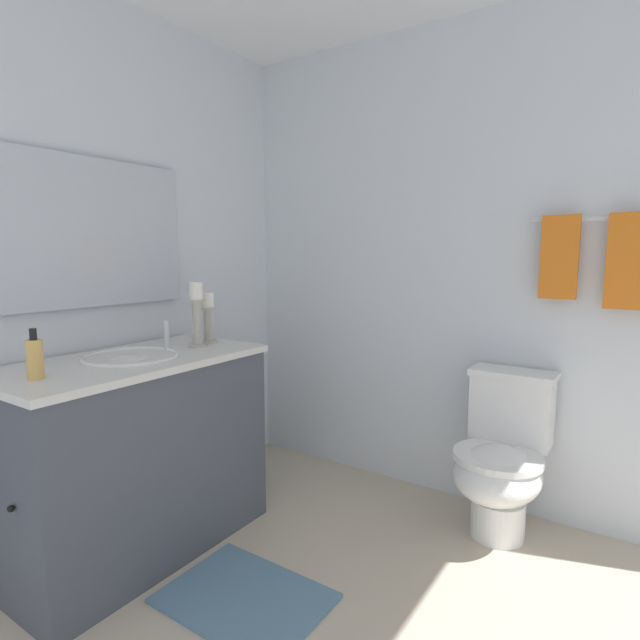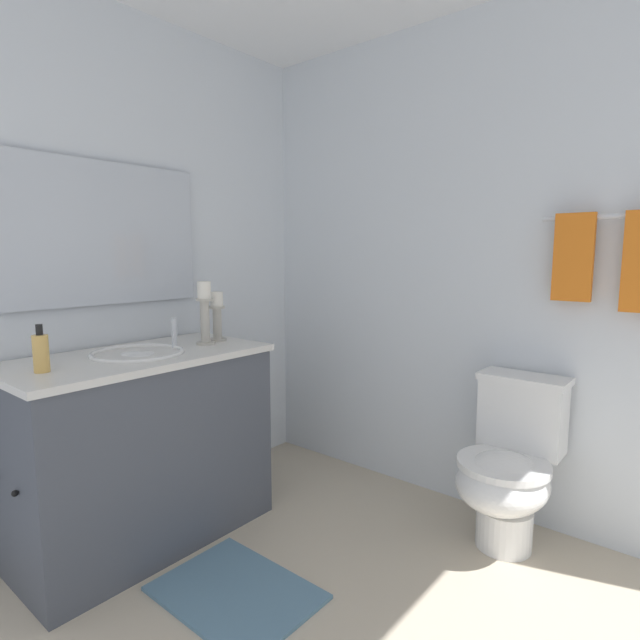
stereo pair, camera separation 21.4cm
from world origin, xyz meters
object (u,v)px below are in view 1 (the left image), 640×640
at_px(sink_basin, 132,366).
at_px(towel_bar, 597,218).
at_px(toilet, 501,459).
at_px(bath_mat, 245,598).
at_px(candle_holder_short, 197,313).
at_px(towel_center, 631,261).
at_px(candle_holder_tall, 208,317).
at_px(mirror, 86,233).
at_px(towel_near_vanity, 559,257).
at_px(vanity_cabinet, 136,454).
at_px(soap_bottle, 35,358).

bearing_deg(sink_basin, towel_bar, 37.30).
height_order(toilet, bath_mat, toilet).
height_order(candle_holder_short, towel_center, towel_center).
bearing_deg(sink_basin, candle_holder_short, 83.30).
relative_size(candle_holder_tall, bath_mat, 0.41).
relative_size(mirror, towel_bar, 1.83).
bearing_deg(towel_center, sink_basin, -145.37).
bearing_deg(towel_near_vanity, vanity_cabinet, -140.56).
distance_m(vanity_cabinet, candle_holder_short, 0.68).
bearing_deg(candle_holder_short, towel_center, 26.92).
distance_m(candle_holder_tall, towel_bar, 1.83).
relative_size(vanity_cabinet, candle_holder_short, 3.67).
bearing_deg(bath_mat, vanity_cabinet, -180.00).
xyz_separation_m(sink_basin, soap_bottle, (0.04, -0.41, 0.11)).
relative_size(candle_holder_short, bath_mat, 0.51).
distance_m(candle_holder_short, towel_bar, 1.84).
height_order(towel_bar, towel_center, towel_center).
height_order(candle_holder_short, bath_mat, candle_holder_short).
relative_size(soap_bottle, towel_near_vanity, 0.48).
relative_size(towel_bar, bath_mat, 0.92).
height_order(sink_basin, towel_bar, towel_bar).
relative_size(sink_basin, soap_bottle, 2.23).
height_order(sink_basin, candle_holder_short, candle_holder_short).
bearing_deg(mirror, towel_bar, 32.97).
distance_m(candle_holder_short, toilet, 1.56).
relative_size(towel_center, bath_mat, 0.68).
bearing_deg(vanity_cabinet, sink_basin, 90.00).
bearing_deg(bath_mat, sink_basin, 179.91).
height_order(mirror, towel_center, mirror).
distance_m(sink_basin, mirror, 0.63).
height_order(sink_basin, soap_bottle, soap_bottle).
relative_size(vanity_cabinet, towel_bar, 2.03).
bearing_deg(vanity_cabinet, mirror, 179.99).
bearing_deg(sink_basin, bath_mat, -0.09).
bearing_deg(candle_holder_short, soap_bottle, -90.23).
bearing_deg(candle_holder_tall, mirror, -122.75).
height_order(mirror, towel_bar, mirror).
height_order(mirror, candle_holder_short, mirror).
relative_size(vanity_cabinet, sink_basin, 2.79).
relative_size(candle_holder_tall, towel_near_vanity, 0.66).
relative_size(towel_near_vanity, towel_center, 0.92).
xyz_separation_m(sink_basin, towel_center, (1.73, 1.20, 0.44)).
bearing_deg(towel_center, candle_holder_short, -153.08).
distance_m(vanity_cabinet, toilet, 1.64).
relative_size(sink_basin, toilet, 0.54).
bearing_deg(vanity_cabinet, towel_bar, 37.33).
distance_m(candle_holder_short, towel_center, 1.91).
bearing_deg(soap_bottle, mirror, 127.77).
relative_size(sink_basin, towel_center, 0.99).
height_order(mirror, bath_mat, mirror).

